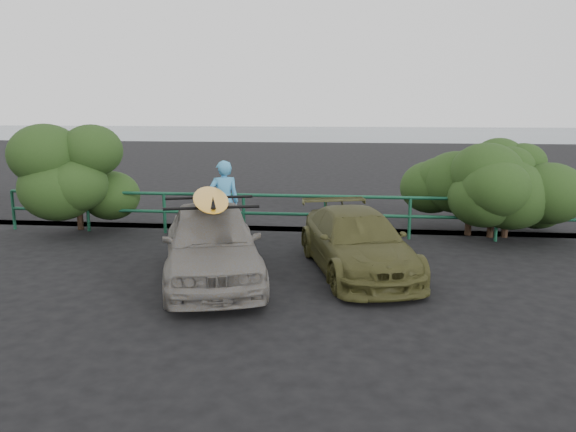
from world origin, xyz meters
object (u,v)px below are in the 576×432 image
object	(u,v)px
sedan	(212,243)
guardrail	(284,215)
surfboard	(210,198)
olive_vehicle	(357,242)
man	(224,202)

from	to	relation	value
sedan	guardrail	bearing A→B (deg)	60.03
guardrail	surfboard	size ratio (longest dim) A/B	4.71
sedan	olive_vehicle	distance (m)	2.75
surfboard	guardrail	bearing A→B (deg)	60.03
guardrail	man	distance (m)	1.59
man	surfboard	distance (m)	2.94
sedan	olive_vehicle	bearing A→B (deg)	1.40
guardrail	sedan	bearing A→B (deg)	-103.81
guardrail	sedan	distance (m)	3.77
man	guardrail	bearing A→B (deg)	-167.33
man	olive_vehicle	bearing A→B (deg)	127.56
man	sedan	bearing A→B (deg)	79.47
sedan	olive_vehicle	world-z (taller)	sedan
sedan	man	xyz separation A→B (m)	(-0.41, 2.86, 0.25)
sedan	surfboard	size ratio (longest dim) A/B	1.40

